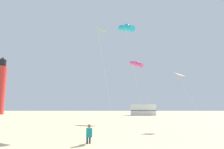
# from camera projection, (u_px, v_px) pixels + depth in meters

# --- Properties ---
(kite_flyer_standing) EXTENTS (0.40, 0.55, 1.16)m
(kite_flyer_standing) POSITION_uv_depth(u_px,v_px,m) (88.00, 134.00, 11.89)
(kite_flyer_standing) COLOR #147F84
(kite_flyer_standing) RESTS_ON ground
(kite_diamond_lime) EXTENTS (1.86, 1.86, 9.54)m
(kite_diamond_lime) POSITION_uv_depth(u_px,v_px,m) (101.00, 34.00, 18.72)
(kite_diamond_lime) COLOR silver
(kite_diamond_lime) RESTS_ON ground
(kite_tube_rainbow) EXTENTS (3.60, 3.70, 9.78)m
(kite_tube_rainbow) POSITION_uv_depth(u_px,v_px,m) (136.00, 64.00, 32.40)
(kite_tube_rainbow) COLOR silver
(kite_tube_rainbow) RESTS_ON ground
(kite_diamond_orange) EXTENTS (3.37, 2.73, 5.89)m
(kite_diamond_orange) POSITION_uv_depth(u_px,v_px,m) (180.00, 76.00, 21.84)
(kite_diamond_orange) COLOR silver
(kite_diamond_orange) RESTS_ON ground
(kite_tube_cyan) EXTENTS (2.76, 3.03, 11.93)m
(kite_tube_cyan) POSITION_uv_depth(u_px,v_px,m) (126.00, 28.00, 23.13)
(kite_tube_cyan) COLOR silver
(kite_tube_cyan) RESTS_ON ground
(lighthouse_distant) EXTENTS (2.80, 2.80, 16.80)m
(lighthouse_distant) POSITION_uv_depth(u_px,v_px,m) (0.00, 87.00, 57.99)
(lighthouse_distant) COLOR red
(lighthouse_distant) RESTS_ON ground
(rv_van_white) EXTENTS (6.53, 2.59, 2.80)m
(rv_van_white) POSITION_uv_depth(u_px,v_px,m) (143.00, 110.00, 51.83)
(rv_van_white) COLOR white
(rv_van_white) RESTS_ON ground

